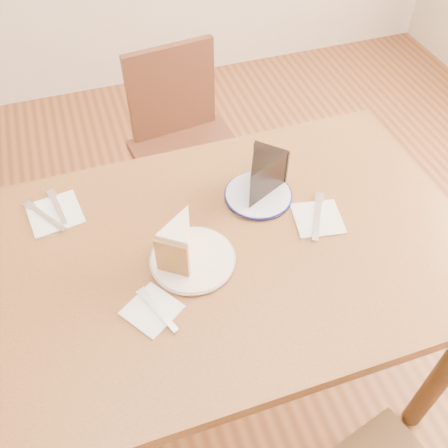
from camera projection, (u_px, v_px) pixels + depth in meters
ground at (230, 375)px, 1.81m from camera, size 4.00×4.00×0.00m
table at (233, 268)px, 1.32m from camera, size 1.20×0.80×0.75m
chair_far at (187, 148)px, 1.95m from camera, size 0.45×0.45×0.82m
plate_cream at (193, 260)px, 1.21m from camera, size 0.20×0.20×0.01m
plate_navy at (258, 195)px, 1.36m from camera, size 0.18×0.18×0.01m
carrot_cake at (182, 239)px, 1.18m from camera, size 0.13×0.13×0.10m
chocolate_cake at (260, 179)px, 1.32m from camera, size 0.16×0.16×0.10m
napkin_cream at (152, 310)px, 1.12m from camera, size 0.15×0.15×0.00m
napkin_navy at (318, 218)px, 1.31m from camera, size 0.14×0.14×0.00m
napkin_spare at (55, 213)px, 1.32m from camera, size 0.15×0.15×0.00m
fork_cream at (158, 310)px, 1.12m from camera, size 0.07×0.14×0.00m
knife_navy at (317, 216)px, 1.31m from camera, size 0.10×0.16×0.00m
fork_spare at (58, 207)px, 1.33m from camera, size 0.04×0.14×0.00m
knife_spare at (45, 216)px, 1.31m from camera, size 0.10×0.14×0.00m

